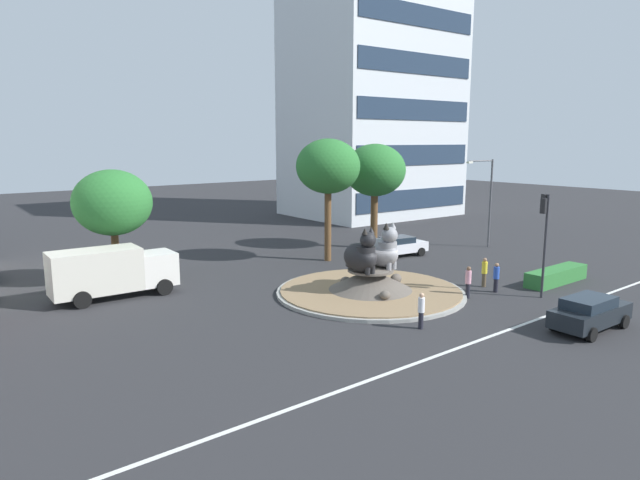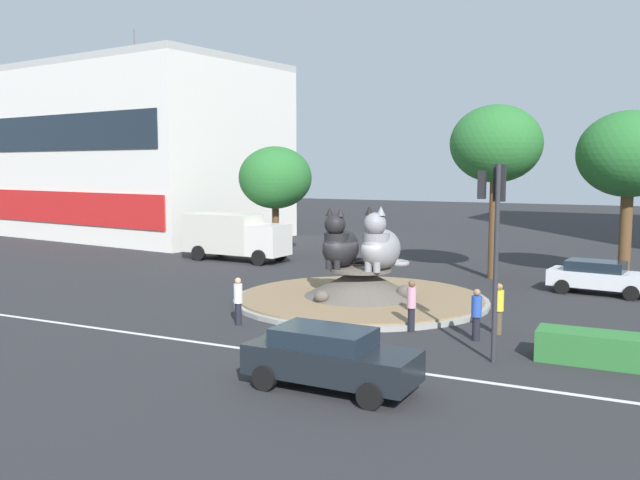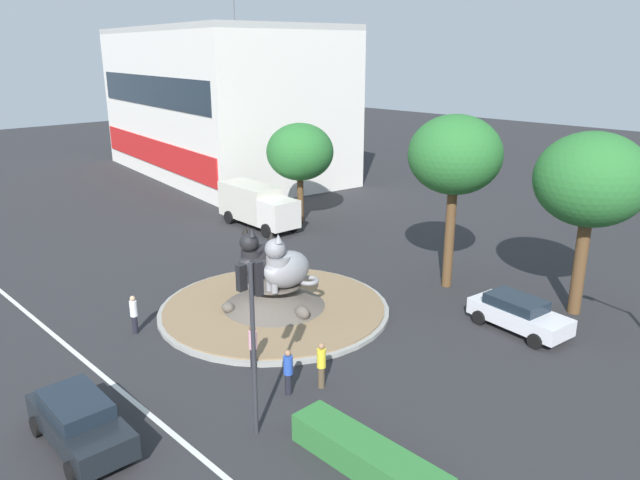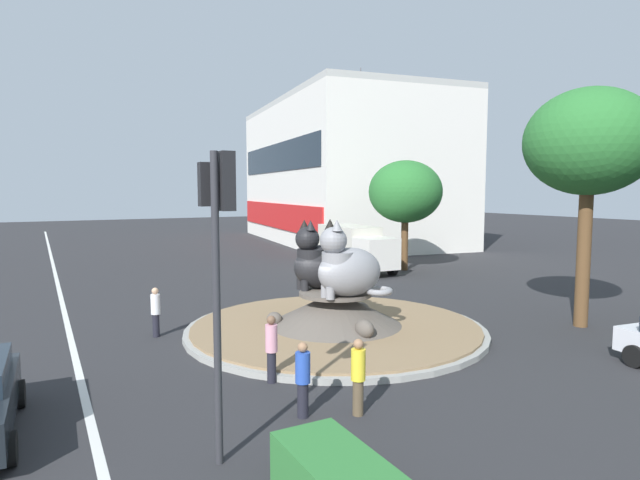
# 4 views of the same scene
# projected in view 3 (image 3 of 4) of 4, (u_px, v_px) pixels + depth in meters

# --- Properties ---
(ground_plane) EXTENTS (160.00, 160.00, 0.00)m
(ground_plane) POSITION_uv_depth(u_px,v_px,m) (274.00, 311.00, 28.00)
(ground_plane) COLOR #28282B
(lane_centreline) EXTENTS (112.00, 0.20, 0.01)m
(lane_centreline) POSITION_uv_depth(u_px,v_px,m) (101.00, 374.00, 22.48)
(lane_centreline) COLOR silver
(lane_centreline) RESTS_ON ground
(roundabout_island) EXTENTS (10.56, 10.56, 1.42)m
(roundabout_island) POSITION_uv_depth(u_px,v_px,m) (274.00, 301.00, 27.85)
(roundabout_island) COLOR gray
(roundabout_island) RESTS_ON ground
(cat_statue_black) EXTENTS (1.60, 2.55, 2.52)m
(cat_statue_black) POSITION_uv_depth(u_px,v_px,m) (258.00, 259.00, 27.77)
(cat_statue_black) COLOR black
(cat_statue_black) RESTS_ON roundabout_island
(cat_statue_grey) EXTENTS (1.70, 2.58, 2.63)m
(cat_statue_grey) POSITION_uv_depth(u_px,v_px,m) (285.00, 267.00, 26.63)
(cat_statue_grey) COLOR gray
(cat_statue_grey) RESTS_ON roundabout_island
(traffic_light_mast) EXTENTS (0.71, 0.54, 5.68)m
(traffic_light_mast) POSITION_uv_depth(u_px,v_px,m) (253.00, 311.00, 17.94)
(traffic_light_mast) COLOR #2D2D33
(traffic_light_mast) RESTS_ON ground
(shophouse_block) EXTENTS (27.71, 17.28, 17.01)m
(shophouse_block) POSITION_uv_depth(u_px,v_px,m) (221.00, 102.00, 57.64)
(shophouse_block) COLOR silver
(shophouse_block) RESTS_ON ground
(clipped_hedge_strip) EXTENTS (5.17, 1.20, 0.90)m
(clipped_hedge_strip) POSITION_uv_depth(u_px,v_px,m) (368.00, 458.00, 17.20)
(clipped_hedge_strip) COLOR #2D7033
(clipped_hedge_strip) RESTS_ON ground
(broadleaf_tree_behind_island) EXTENTS (4.50, 4.50, 8.64)m
(broadleaf_tree_behind_island) POSITION_uv_depth(u_px,v_px,m) (455.00, 156.00, 28.95)
(broadleaf_tree_behind_island) COLOR brown
(broadleaf_tree_behind_island) RESTS_ON ground
(second_tree_near_tower) EXTENTS (4.55, 4.55, 6.85)m
(second_tree_near_tower) POSITION_uv_depth(u_px,v_px,m) (300.00, 152.00, 40.98)
(second_tree_near_tower) COLOR brown
(second_tree_near_tower) RESTS_ON ground
(third_tree_left) EXTENTS (4.83, 4.83, 8.26)m
(third_tree_left) POSITION_uv_depth(u_px,v_px,m) (591.00, 181.00, 25.97)
(third_tree_left) COLOR brown
(third_tree_left) RESTS_ON ground
(pedestrian_blue_shirt) EXTENTS (0.33, 0.33, 1.70)m
(pedestrian_blue_shirt) POSITION_uv_depth(u_px,v_px,m) (288.00, 371.00, 20.96)
(pedestrian_blue_shirt) COLOR black
(pedestrian_blue_shirt) RESTS_ON ground
(pedestrian_pink_shirt) EXTENTS (0.32, 0.32, 1.78)m
(pedestrian_pink_shirt) POSITION_uv_depth(u_px,v_px,m) (253.00, 345.00, 22.66)
(pedestrian_pink_shirt) COLOR black
(pedestrian_pink_shirt) RESTS_ON ground
(pedestrian_white_shirt) EXTENTS (0.31, 0.31, 1.70)m
(pedestrian_white_shirt) POSITION_uv_depth(u_px,v_px,m) (134.00, 313.00, 25.50)
(pedestrian_white_shirt) COLOR black
(pedestrian_white_shirt) RESTS_ON ground
(pedestrian_yellow_shirt) EXTENTS (0.32, 0.32, 1.73)m
(pedestrian_yellow_shirt) POSITION_uv_depth(u_px,v_px,m) (321.00, 364.00, 21.37)
(pedestrian_yellow_shirt) COLOR brown
(pedestrian_yellow_shirt) RESTS_ON ground
(sedan_on_far_lane) EXTENTS (4.44, 2.06, 1.56)m
(sedan_on_far_lane) POSITION_uv_depth(u_px,v_px,m) (79.00, 421.00, 18.26)
(sedan_on_far_lane) COLOR black
(sedan_on_far_lane) RESTS_ON ground
(hatchback_near_shophouse) EXTENTS (4.45, 2.34, 1.47)m
(hatchback_near_shophouse) POSITION_uv_depth(u_px,v_px,m) (519.00, 313.00, 25.82)
(hatchback_near_shophouse) COLOR silver
(hatchback_near_shophouse) RESTS_ON ground
(delivery_box_truck) EXTENTS (6.67, 2.67, 2.77)m
(delivery_box_truck) POSITION_uv_depth(u_px,v_px,m) (257.00, 205.00, 40.94)
(delivery_box_truck) COLOR silver
(delivery_box_truck) RESTS_ON ground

